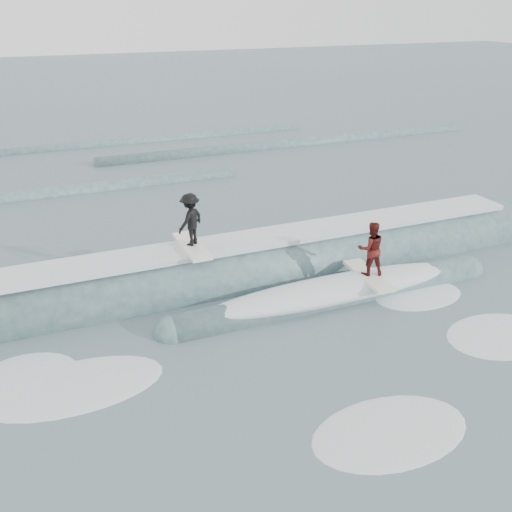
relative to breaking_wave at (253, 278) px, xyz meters
name	(u,v)px	position (x,y,z in m)	size (l,w,h in m)	color
ground	(304,346)	(-0.22, -3.63, -0.04)	(160.00, 160.00, 0.00)	#3F515D
breaking_wave	(253,278)	(0.00, 0.00, 0.00)	(22.37, 3.91, 2.26)	#335056
surfer_black	(191,223)	(-1.71, 0.27, 1.88)	(1.07, 2.00, 1.55)	white
surfer_red	(370,253)	(2.61, -1.93, 1.16)	(0.85, 2.04, 1.61)	silver
whitewater	(342,356)	(0.38, -4.35, -0.04)	(14.45, 6.13, 0.10)	white
far_swells	(166,160)	(1.04, 14.02, -0.04)	(38.41, 8.65, 0.80)	#335056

